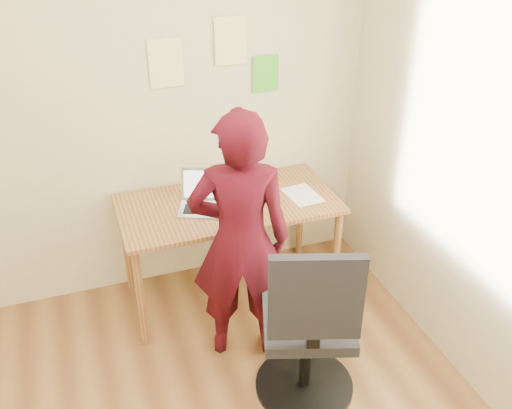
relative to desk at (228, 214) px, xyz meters
name	(u,v)px	position (x,y,z in m)	size (l,w,h in m)	color
room	(153,267)	(-0.69, -1.38, 0.70)	(3.58, 3.58, 2.78)	brown
desk	(228,214)	(0.00, 0.00, 0.00)	(1.40, 0.70, 0.74)	#9F6C37
laptop	(204,200)	(-0.16, 0.00, 0.14)	(0.38, 0.37, 0.22)	#AFAFB7
paper_sheet	(303,195)	(0.49, -0.07, 0.09)	(0.19, 0.28, 0.00)	white
phone	(256,211)	(0.13, -0.17, 0.09)	(0.07, 0.12, 0.01)	black
wall_note_left	(166,63)	(-0.26, 0.36, 0.92)	(0.21, 0.00, 0.30)	#FFF098
wall_note_mid	(231,41)	(0.15, 0.36, 1.02)	(0.21, 0.00, 0.30)	#FFF098
wall_note_right	(266,74)	(0.38, 0.36, 0.79)	(0.18, 0.00, 0.24)	green
office_chair	(309,335)	(0.13, -1.03, -0.19)	(0.60, 0.61, 1.08)	black
person	(240,241)	(-0.09, -0.52, 0.14)	(0.57, 0.38, 1.58)	#3D0812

